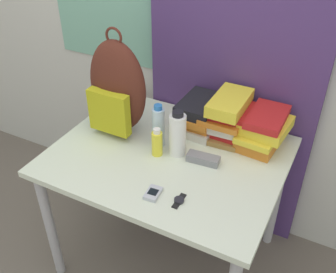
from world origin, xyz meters
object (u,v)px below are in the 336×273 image
Objects in this scene: water_bottle at (158,126)px; cell_phone at (153,193)px; book_stack_left at (200,115)px; book_stack_center at (228,116)px; sunscreen_bottle at (157,143)px; sunglasses_case at (203,159)px; wristwatch at (179,200)px; backpack at (117,89)px; book_stack_right at (263,130)px; sports_bottle at (178,134)px.

cell_phone is at bearing -65.21° from water_bottle.
book_stack_center is at bearing 0.41° from book_stack_left.
book_stack_left reaches higher than sunscreen_bottle.
book_stack_left is at bearing 116.66° from sunglasses_case.
wristwatch is at bearing -45.75° from sunscreen_bottle.
water_bottle is (-0.12, -0.22, 0.02)m from book_stack_left.
water_bottle reaches higher than sunglasses_case.
backpack is 0.27m from water_bottle.
book_stack_right is at bearing 35.76° from sunscreen_bottle.
sunscreen_bottle is 1.55× the size of wristwatch.
backpack is 1.88× the size of book_stack_right.
wristwatch is (0.14, -0.53, -0.08)m from book_stack_left.
book_stack_left is 0.26m from water_bottle.
backpack is 3.48× the size of sunglasses_case.
backpack is at bearing 159.84° from sunscreen_bottle.
backpack is 2.43× the size of water_bottle.
wristwatch is (0.50, -0.34, -0.23)m from backpack.
backpack is at bearing 171.77° from sports_bottle.
backpack is at bearing 138.02° from cell_phone.
wristwatch is (0.23, -0.24, -0.06)m from sunscreen_bottle.
cell_phone is at bearing -64.92° from sunscreen_bottle.
backpack is 0.33m from sunscreen_bottle.
sunglasses_case is (0.13, -0.00, -0.09)m from sports_bottle.
sports_bottle reaches higher than book_stack_right.
sunglasses_case is at bearing -127.97° from book_stack_right.
book_stack_center is at bearing 78.03° from cell_phone.
water_bottle is at bearing -139.67° from book_stack_center.
water_bottle reaches higher than book_stack_right.
book_stack_left is at bearing 179.91° from book_stack_right.
water_bottle is 0.42m from wristwatch.
sports_bottle reaches higher than water_bottle.
wristwatch is at bearing -75.11° from book_stack_left.
book_stack_right is at bearing 26.77° from water_bottle.
cell_phone is (0.15, -0.32, -0.10)m from water_bottle.
wristwatch is (-0.18, -0.53, -0.08)m from book_stack_right.
sunglasses_case is at bearing -63.34° from book_stack_left.
sunglasses_case is 1.68× the size of wristwatch.
sunglasses_case is (0.25, -0.03, -0.09)m from water_bottle.
cell_phone is (0.12, -0.25, -0.06)m from sunscreen_bottle.
backpack is at bearing 146.22° from wristwatch.
backpack is 1.93× the size of book_stack_center.
wristwatch is at bearing -33.78° from backpack.
book_stack_right is 1.30× the size of water_bottle.
book_stack_left is at bearing 73.53° from sunscreen_bottle.
backpack is at bearing -163.96° from book_stack_right.
sunglasses_case is at bearing 71.67° from cell_phone.
book_stack_center is at bearing 179.50° from book_stack_right.
book_stack_right is 0.50m from water_bottle.
book_stack_left is 0.15m from book_stack_center.
backpack is 0.73m from book_stack_right.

